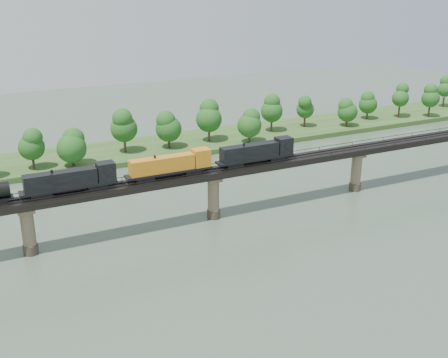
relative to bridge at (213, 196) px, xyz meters
name	(u,v)px	position (x,y,z in m)	size (l,w,h in m)	color
ground	(283,278)	(0.00, -30.00, -5.46)	(400.00, 400.00, 0.00)	#3C4D3D
far_bank	(139,150)	(0.00, 55.00, -4.66)	(300.00, 24.00, 1.60)	#2E4D1F
bridge	(213,196)	(0.00, 0.00, 0.00)	(236.00, 30.00, 11.50)	#473A2D
bridge_superstructure	(213,169)	(0.00, 0.00, 6.33)	(220.00, 4.90, 0.75)	black
far_treeline	(116,132)	(-8.21, 50.52, 3.37)	(289.06, 17.54, 13.60)	#382619
freight_train	(138,171)	(-17.21, 0.00, 8.57)	(76.85, 2.99, 5.29)	black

